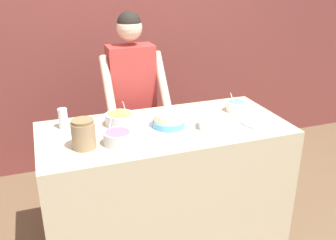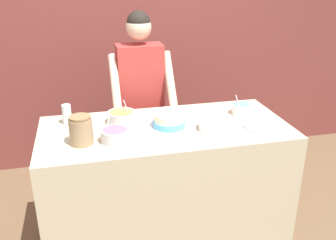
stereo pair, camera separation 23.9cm
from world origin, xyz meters
TOP-DOWN VIEW (x-y plane):
  - wall_back at (0.00, 1.81)m, footprint 10.00×0.05m
  - counter at (0.00, 0.37)m, footprint 1.63×0.75m
  - person_baker at (-0.06, 1.00)m, footprint 0.48×0.44m
  - cake at (0.02, 0.35)m, footprint 0.35×0.35m
  - frosting_bowl_blue at (0.58, 0.48)m, footprint 0.14×0.14m
  - frosting_bowl_purple at (-0.34, 0.23)m, footprint 0.17×0.17m
  - frosting_bowl_yellow at (-0.27, 0.51)m, footprint 0.19×0.19m
  - frosting_bowl_white at (0.28, 0.26)m, footprint 0.17×0.17m
  - drinking_glass at (-0.62, 0.58)m, footprint 0.06×0.06m
  - ceramic_plate at (0.63, 0.23)m, footprint 0.27×0.27m
  - stoneware_jar at (-0.54, 0.25)m, footprint 0.14×0.14m

SIDE VIEW (x-z plane):
  - counter at x=0.00m, z-range 0.00..0.93m
  - ceramic_plate at x=0.63m, z-range 0.93..0.95m
  - frosting_bowl_blue at x=0.58m, z-range 0.90..1.05m
  - frosting_bowl_purple at x=-0.34m, z-range 0.90..1.05m
  - frosting_bowl_yellow at x=-0.27m, z-range 0.88..1.07m
  - frosting_bowl_white at x=0.28m, z-range 0.90..1.06m
  - cake at x=0.02m, z-range 0.93..1.03m
  - person_baker at x=-0.06m, z-range 0.18..1.78m
  - drinking_glass at x=-0.62m, z-range 0.93..1.07m
  - stoneware_jar at x=-0.54m, z-range 0.93..1.11m
  - wall_back at x=0.00m, z-range 0.00..2.60m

